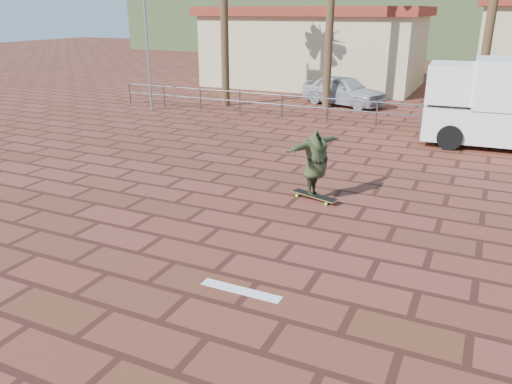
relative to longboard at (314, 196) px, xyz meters
The scene contains 10 objects.
ground 3.30m from the longboard, 97.57° to the right, with size 120.00×120.00×0.00m, color brown.
paint_stripe 4.47m from the longboard, 86.59° to the right, with size 1.40×0.22×0.01m, color white.
guardrail 8.76m from the longboard, 92.84° to the left, with size 24.06×0.06×1.00m.
flagpole 13.66m from the longboard, 143.12° to the left, with size 1.30×0.10×8.00m.
building_west 19.93m from the longboard, 108.95° to the left, with size 12.60×7.60×4.50m.
hill_front 46.83m from the longboard, 90.53° to the left, with size 70.00×18.00×6.00m, color #384C28.
hill_back 57.44m from the longboard, 113.05° to the left, with size 35.00×14.00×8.00m, color #384C28.
longboard is the anchor object (origin of this frame).
skateboarder 0.82m from the longboard, 93.58° to the right, with size 1.96×0.53×1.60m, color #31391F.
car_silver 13.07m from the longboard, 102.80° to the left, with size 1.67×4.15×1.42m, color #B2B4BA.
Camera 1 is at (3.94, -7.52, 4.31)m, focal length 35.00 mm.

